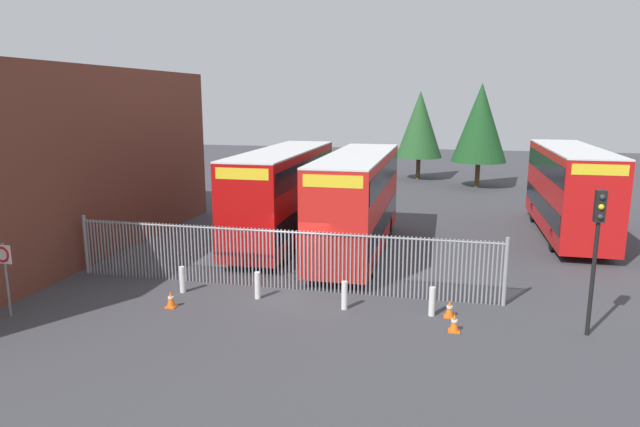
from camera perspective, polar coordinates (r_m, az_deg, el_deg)
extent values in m
plane|color=#3D3D42|center=(27.96, 1.83, -2.38)|extent=(100.00, 100.00, 0.00)
cube|color=brown|center=(27.28, -28.84, 4.49)|extent=(7.87, 21.32, 8.13)
cylinder|color=gray|center=(23.80, -22.74, -3.11)|extent=(0.06, 0.06, 2.20)
cylinder|color=gray|center=(23.72, -22.47, -3.13)|extent=(0.06, 0.06, 2.20)
cylinder|color=gray|center=(23.64, -22.19, -3.16)|extent=(0.06, 0.06, 2.20)
cylinder|color=gray|center=(23.56, -21.91, -3.19)|extent=(0.06, 0.06, 2.20)
cylinder|color=gray|center=(23.48, -21.63, -3.21)|extent=(0.06, 0.06, 2.20)
cylinder|color=gray|center=(23.40, -21.34, -3.24)|extent=(0.06, 0.06, 2.20)
cylinder|color=gray|center=(23.32, -21.05, -3.27)|extent=(0.06, 0.06, 2.20)
cylinder|color=gray|center=(23.25, -20.77, -3.29)|extent=(0.06, 0.06, 2.20)
cylinder|color=gray|center=(23.17, -20.48, -3.32)|extent=(0.06, 0.06, 2.20)
cylinder|color=gray|center=(23.09, -20.18, -3.35)|extent=(0.06, 0.06, 2.20)
cylinder|color=gray|center=(23.02, -19.89, -3.37)|extent=(0.06, 0.06, 2.20)
cylinder|color=gray|center=(22.94, -19.59, -3.40)|extent=(0.06, 0.06, 2.20)
cylinder|color=gray|center=(22.87, -19.30, -3.43)|extent=(0.06, 0.06, 2.20)
cylinder|color=gray|center=(22.80, -19.00, -3.45)|extent=(0.06, 0.06, 2.20)
cylinder|color=gray|center=(22.72, -18.69, -3.48)|extent=(0.06, 0.06, 2.20)
cylinder|color=gray|center=(22.65, -18.39, -3.51)|extent=(0.06, 0.06, 2.20)
cylinder|color=gray|center=(22.58, -18.09, -3.54)|extent=(0.06, 0.06, 2.20)
cylinder|color=gray|center=(22.51, -17.78, -3.56)|extent=(0.06, 0.06, 2.20)
cylinder|color=gray|center=(22.44, -17.47, -3.59)|extent=(0.06, 0.06, 2.20)
cylinder|color=gray|center=(22.37, -17.16, -3.62)|extent=(0.06, 0.06, 2.20)
cylinder|color=gray|center=(22.30, -16.84, -3.65)|extent=(0.06, 0.06, 2.20)
cylinder|color=gray|center=(22.23, -16.53, -3.67)|extent=(0.06, 0.06, 2.20)
cylinder|color=gray|center=(22.17, -16.21, -3.70)|extent=(0.06, 0.06, 2.20)
cylinder|color=gray|center=(22.10, -15.89, -3.73)|extent=(0.06, 0.06, 2.20)
cylinder|color=gray|center=(22.03, -15.57, -3.76)|extent=(0.06, 0.06, 2.20)
cylinder|color=gray|center=(21.97, -15.25, -3.78)|extent=(0.06, 0.06, 2.20)
cylinder|color=gray|center=(21.90, -14.92, -3.81)|extent=(0.06, 0.06, 2.20)
cylinder|color=gray|center=(21.84, -14.60, -3.84)|extent=(0.06, 0.06, 2.20)
cylinder|color=gray|center=(21.78, -14.27, -3.87)|extent=(0.06, 0.06, 2.20)
cylinder|color=gray|center=(21.71, -13.94, -3.90)|extent=(0.06, 0.06, 2.20)
cylinder|color=gray|center=(21.65, -13.60, -3.92)|extent=(0.06, 0.06, 2.20)
cylinder|color=gray|center=(21.59, -13.27, -3.95)|extent=(0.06, 0.06, 2.20)
cylinder|color=gray|center=(21.53, -12.93, -3.98)|extent=(0.06, 0.06, 2.20)
cylinder|color=gray|center=(21.47, -12.59, -4.01)|extent=(0.06, 0.06, 2.20)
cylinder|color=gray|center=(21.41, -12.25, -4.04)|extent=(0.06, 0.06, 2.20)
cylinder|color=gray|center=(21.36, -11.91, -4.06)|extent=(0.06, 0.06, 2.20)
cylinder|color=gray|center=(21.30, -11.57, -4.09)|extent=(0.06, 0.06, 2.20)
cylinder|color=gray|center=(21.24, -11.22, -4.12)|extent=(0.06, 0.06, 2.20)
cylinder|color=gray|center=(21.19, -10.87, -4.15)|extent=(0.06, 0.06, 2.20)
cylinder|color=gray|center=(21.13, -10.52, -4.18)|extent=(0.06, 0.06, 2.20)
cylinder|color=gray|center=(21.08, -10.17, -4.21)|extent=(0.06, 0.06, 2.20)
cylinder|color=gray|center=(21.02, -9.82, -4.23)|extent=(0.06, 0.06, 2.20)
cylinder|color=gray|center=(20.97, -9.46, -4.26)|extent=(0.06, 0.06, 2.20)
cylinder|color=gray|center=(20.92, -9.11, -4.29)|extent=(0.06, 0.06, 2.20)
cylinder|color=gray|center=(20.87, -8.75, -4.32)|extent=(0.06, 0.06, 2.20)
cylinder|color=gray|center=(20.82, -8.39, -4.35)|extent=(0.06, 0.06, 2.20)
cylinder|color=gray|center=(20.77, -8.02, -4.37)|extent=(0.06, 0.06, 2.20)
cylinder|color=gray|center=(20.72, -7.66, -4.40)|extent=(0.06, 0.06, 2.20)
cylinder|color=gray|center=(20.67, -7.30, -4.43)|extent=(0.06, 0.06, 2.20)
cylinder|color=gray|center=(20.63, -6.93, -4.46)|extent=(0.06, 0.06, 2.20)
cylinder|color=gray|center=(20.58, -6.56, -4.48)|extent=(0.06, 0.06, 2.20)
cylinder|color=gray|center=(20.54, -6.19, -4.51)|extent=(0.06, 0.06, 2.20)
cylinder|color=gray|center=(20.49, -5.82, -4.54)|extent=(0.06, 0.06, 2.20)
cylinder|color=gray|center=(20.45, -5.44, -4.57)|extent=(0.06, 0.06, 2.20)
cylinder|color=gray|center=(20.41, -5.07, -4.59)|extent=(0.06, 0.06, 2.20)
cylinder|color=gray|center=(20.37, -4.69, -4.62)|extent=(0.06, 0.06, 2.20)
cylinder|color=gray|center=(20.33, -4.31, -4.65)|extent=(0.06, 0.06, 2.20)
cylinder|color=gray|center=(20.29, -3.93, -4.68)|extent=(0.06, 0.06, 2.20)
cylinder|color=gray|center=(20.25, -3.55, -4.70)|extent=(0.06, 0.06, 2.20)
cylinder|color=gray|center=(20.21, -3.17, -4.73)|extent=(0.06, 0.06, 2.20)
cylinder|color=gray|center=(20.17, -2.78, -4.76)|extent=(0.06, 0.06, 2.20)
cylinder|color=gray|center=(20.14, -2.39, -4.78)|extent=(0.06, 0.06, 2.20)
cylinder|color=gray|center=(20.10, -2.01, -4.81)|extent=(0.06, 0.06, 2.20)
cylinder|color=gray|center=(20.07, -1.62, -4.84)|extent=(0.06, 0.06, 2.20)
cylinder|color=gray|center=(20.03, -1.23, -4.86)|extent=(0.06, 0.06, 2.20)
cylinder|color=gray|center=(20.00, -0.84, -4.89)|extent=(0.06, 0.06, 2.20)
cylinder|color=gray|center=(19.97, -0.44, -4.92)|extent=(0.06, 0.06, 2.20)
cylinder|color=gray|center=(19.94, -0.05, -4.94)|extent=(0.06, 0.06, 2.20)
cylinder|color=gray|center=(19.91, 0.35, -4.97)|extent=(0.06, 0.06, 2.20)
cylinder|color=gray|center=(19.88, 0.74, -4.99)|extent=(0.06, 0.06, 2.20)
cylinder|color=gray|center=(19.85, 1.14, -5.02)|extent=(0.06, 0.06, 2.20)
cylinder|color=gray|center=(19.83, 1.54, -5.04)|extent=(0.06, 0.06, 2.20)
cylinder|color=gray|center=(19.80, 1.94, -5.07)|extent=(0.06, 0.06, 2.20)
cylinder|color=gray|center=(19.78, 2.34, -5.09)|extent=(0.06, 0.06, 2.20)
cylinder|color=gray|center=(19.75, 2.74, -5.12)|extent=(0.06, 0.06, 2.20)
cylinder|color=gray|center=(19.73, 3.14, -5.14)|extent=(0.06, 0.06, 2.20)
cylinder|color=gray|center=(19.71, 3.55, -5.17)|extent=(0.06, 0.06, 2.20)
cylinder|color=gray|center=(19.69, 3.95, -5.19)|extent=(0.06, 0.06, 2.20)
cylinder|color=gray|center=(19.67, 4.36, -5.22)|extent=(0.06, 0.06, 2.20)
cylinder|color=gray|center=(19.65, 4.76, -5.24)|extent=(0.06, 0.06, 2.20)
cylinder|color=gray|center=(19.63, 5.17, -5.26)|extent=(0.06, 0.06, 2.20)
cylinder|color=gray|center=(19.61, 5.58, -5.29)|extent=(0.06, 0.06, 2.20)
cylinder|color=gray|center=(19.60, 5.99, -5.31)|extent=(0.06, 0.06, 2.20)
cylinder|color=gray|center=(19.58, 6.40, -5.33)|extent=(0.06, 0.06, 2.20)
cylinder|color=gray|center=(19.57, 6.81, -5.36)|extent=(0.06, 0.06, 2.20)
cylinder|color=gray|center=(19.55, 7.22, -5.38)|extent=(0.06, 0.06, 2.20)
cylinder|color=gray|center=(19.54, 7.63, -5.40)|extent=(0.06, 0.06, 2.20)
cylinder|color=gray|center=(19.53, 8.04, -5.42)|extent=(0.06, 0.06, 2.20)
cylinder|color=gray|center=(19.52, 8.45, -5.44)|extent=(0.06, 0.06, 2.20)
cylinder|color=gray|center=(19.51, 8.87, -5.46)|extent=(0.06, 0.06, 2.20)
cylinder|color=gray|center=(19.50, 9.28, -5.49)|extent=(0.06, 0.06, 2.20)
cylinder|color=gray|center=(19.50, 9.69, -5.51)|extent=(0.06, 0.06, 2.20)
cylinder|color=gray|center=(19.49, 10.11, -5.53)|extent=(0.06, 0.06, 2.20)
cylinder|color=gray|center=(19.49, 10.52, -5.55)|extent=(0.06, 0.06, 2.20)
cylinder|color=gray|center=(19.48, 10.93, -5.57)|extent=(0.06, 0.06, 2.20)
cylinder|color=gray|center=(19.48, 11.35, -5.59)|extent=(0.06, 0.06, 2.20)
cylinder|color=gray|center=(19.48, 11.76, -5.61)|extent=(0.06, 0.06, 2.20)
cylinder|color=gray|center=(19.48, 12.18, -5.63)|extent=(0.06, 0.06, 2.20)
cylinder|color=gray|center=(19.48, 12.59, -5.64)|extent=(0.06, 0.06, 2.20)
cylinder|color=gray|center=(19.48, 13.01, -5.66)|extent=(0.06, 0.06, 2.20)
cylinder|color=gray|center=(19.48, 13.42, -5.68)|extent=(0.06, 0.06, 2.20)
cylinder|color=gray|center=(19.48, 13.83, -5.70)|extent=(0.06, 0.06, 2.20)
cylinder|color=gray|center=(19.49, 14.25, -5.72)|extent=(0.06, 0.06, 2.20)
cylinder|color=gray|center=(19.49, 14.66, -5.73)|extent=(0.06, 0.06, 2.20)
cylinder|color=gray|center=(19.50, 15.08, -5.75)|extent=(0.06, 0.06, 2.20)
cylinder|color=gray|center=(19.51, 15.49, -5.77)|extent=(0.06, 0.06, 2.20)
cylinder|color=gray|center=(19.51, 15.90, -5.78)|extent=(0.06, 0.06, 2.20)
cylinder|color=gray|center=(19.52, 16.32, -5.80)|extent=(0.06, 0.06, 2.20)
cylinder|color=gray|center=(19.53, 16.73, -5.82)|extent=(0.06, 0.06, 2.20)
cylinder|color=gray|center=(19.54, 17.14, -5.83)|extent=(0.06, 0.06, 2.20)
cylinder|color=gray|center=(19.56, 17.55, -5.85)|extent=(0.06, 0.06, 2.20)
cylinder|color=gray|center=(19.57, 17.96, -5.86)|extent=(0.06, 0.06, 2.20)
cylinder|color=gray|center=(19.58, 18.38, -5.88)|extent=(0.06, 0.06, 2.20)
cylinder|color=gray|center=(20.06, -4.36, -1.85)|extent=(15.72, 0.07, 0.07)
cylinder|color=gray|center=(23.78, -22.76, -2.93)|extent=(0.14, 0.14, 2.35)
cylinder|color=gray|center=(19.56, 18.39, -5.67)|extent=(0.14, 0.14, 2.35)
cube|color=#B70C0C|center=(26.64, -3.78, 2.06)|extent=(2.50, 10.80, 4.00)
cube|color=black|center=(26.78, -3.75, 0.37)|extent=(2.54, 10.37, 0.90)
cube|color=black|center=(26.46, -3.81, 4.62)|extent=(2.54, 10.37, 0.90)
cube|color=yellow|center=(21.38, -7.94, 4.04)|extent=(2.12, 0.12, 0.44)
cube|color=silver|center=(26.37, -3.84, 6.41)|extent=(2.50, 10.80, 0.08)
cylinder|color=black|center=(24.29, -8.47, -3.43)|extent=(0.30, 1.04, 1.04)
cylinder|color=black|center=(23.60, -3.47, -3.77)|extent=(0.30, 1.04, 1.04)
cylinder|color=black|center=(30.09, -4.13, -0.37)|extent=(0.30, 1.04, 1.04)
cylinder|color=black|center=(29.53, -0.04, -0.57)|extent=(0.30, 1.04, 1.04)
cube|color=red|center=(24.75, 3.79, 1.31)|extent=(2.50, 10.80, 4.00)
cube|color=black|center=(24.91, 3.77, -0.50)|extent=(2.54, 10.37, 0.90)
cube|color=black|center=(24.56, 3.83, 4.06)|extent=(2.54, 10.37, 0.90)
cube|color=yellow|center=(19.29, 1.33, 3.32)|extent=(2.12, 0.12, 0.44)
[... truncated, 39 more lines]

